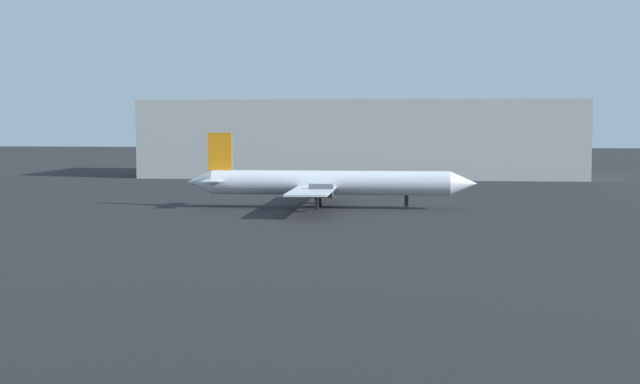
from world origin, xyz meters
TOP-DOWN VIEW (x-y plane):
  - airplane_distant at (-5.50, 80.38)m, footprint 29.59×24.13m
  - terminal_building at (-5.58, 137.77)m, footprint 68.79×24.87m

SIDE VIEW (x-z plane):
  - airplane_distant at x=-5.50m, z-range -1.24..6.43m
  - terminal_building at x=-5.58m, z-range 0.00..12.19m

